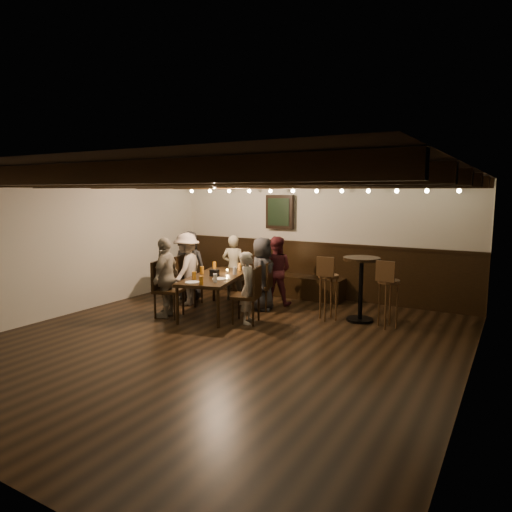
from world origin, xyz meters
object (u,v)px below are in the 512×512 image
Objects in this scene: chair_left_far at (168,300)px; person_bench_left at (189,265)px; chair_left_near at (189,290)px; bar_stool_left at (328,296)px; person_bench_right at (276,271)px; person_left_far at (166,277)px; chair_right_near at (261,295)px; high_top_table at (361,279)px; person_bench_centre at (234,268)px; person_left_near at (187,269)px; chair_right_far at (247,306)px; person_right_near at (262,274)px; person_right_far at (249,288)px; bar_stool_right at (388,303)px; dining_table at (215,279)px.

chair_left_far is 0.71× the size of person_bench_left.
bar_stool_left is at bearing 82.49° from chair_left_near.
person_left_far is at bearing 39.29° from person_bench_right.
chair_left_near is 1.06× the size of chair_right_near.
high_top_table reaches higher than chair_left_far.
person_bench_centre is 0.96m from person_left_near.
chair_right_far is at bearing -142.21° from bar_stool_left.
person_bench_right is at bearing -18.43° from person_right_near.
person_left_near is 2.79m from bar_stool_left.
chair_right_far is at bearing -146.46° from high_top_table.
chair_left_near is 1.52m from person_right_near.
high_top_table is (1.57, 1.05, 0.12)m from person_right_far.
person_bench_right is (1.22, 1.72, 0.36)m from chair_left_far.
bar_stool_left is 1.00m from bar_stool_right.
bar_stool_left is at bearing -66.69° from person_right_far.
high_top_table reaches higher than chair_left_near.
person_left_near is (-1.48, -0.86, 0.03)m from person_bench_right.
person_left_far is (0.49, -1.27, 0.00)m from person_bench_left.
chair_left_far is at bearing 1.86° from person_left_near.
chair_left_near is 1.72m from person_bench_right.
chair_left_near is at bearing 58.00° from chair_right_far.
bar_stool_right is at bearing -104.12° from chair_right_near.
chair_left_near is 0.80× the size of person_right_far.
chair_right_far reaches higher than dining_table.
person_left_near is at bearing -165.48° from bar_stool_right.
chair_right_far is 1.70m from person_bench_centre.
chair_right_near is (0.58, 0.62, -0.35)m from dining_table.
high_top_table is at bearing -71.18° from person_right_far.
person_left_near is at bearing 58.52° from chair_right_far.
person_left_near reaches higher than person_right_near.
person_left_far is at bearing 121.49° from chair_right_near.
chair_left_far is 3.35m from high_top_table.
chair_left_far is at bearing -154.39° from high_top_table.
person_left_near is at bearing 15.26° from person_bench_right.
person_left_near is 1.28× the size of high_top_table.
person_bench_left is 1.28× the size of high_top_table.
chair_right_near is at bearing 68.10° from person_bench_right.
chair_left_near reaches higher than dining_table.
dining_table is 2.02m from bar_stool_left.
dining_table is 1.27m from person_bench_right.
bar_stool_left is at bearing 2.60° from dining_table.
person_left_far is 1.17× the size of person_right_far.
person_left_far is (0.23, -0.87, -0.00)m from person_left_near.
bar_stool_right is at bearing 81.26° from chair_left_near.
person_bench_centre is at bearing -9.46° from person_bench_right.
person_bench_centre reaches higher than bar_stool_left.
high_top_table is at bearing 160.71° from person_bench_centre.
person_left_near reaches higher than chair_right_far.
person_left_near is 1.75m from person_right_far.
bar_stool_left is (3.02, -0.03, -0.28)m from person_bench_left.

